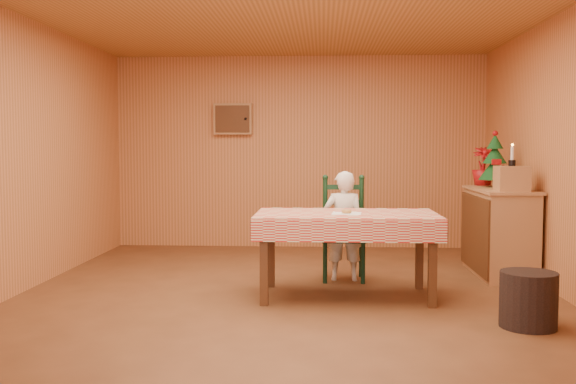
% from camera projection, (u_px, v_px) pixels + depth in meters
% --- Properties ---
extents(ground, '(6.00, 6.00, 0.00)m').
position_uv_depth(ground, '(287.00, 297.00, 5.85)').
color(ground, brown).
rests_on(ground, ground).
extents(cabin_walls, '(5.10, 6.05, 2.65)m').
position_uv_depth(cabin_walls, '(290.00, 100.00, 6.25)').
color(cabin_walls, '#C97C48').
rests_on(cabin_walls, ground).
extents(dining_table, '(1.66, 0.96, 0.77)m').
position_uv_depth(dining_table, '(346.00, 222.00, 5.84)').
color(dining_table, '#532D16').
rests_on(dining_table, ground).
extents(ladder_chair, '(0.44, 0.40, 1.08)m').
position_uv_depth(ladder_chair, '(343.00, 231.00, 6.63)').
color(ladder_chair, black).
rests_on(ladder_chair, ground).
extents(seated_child, '(0.41, 0.27, 1.12)m').
position_uv_depth(seated_child, '(344.00, 226.00, 6.57)').
color(seated_child, white).
rests_on(seated_child, ground).
extents(napkin, '(0.28, 0.28, 0.00)m').
position_uv_depth(napkin, '(347.00, 213.00, 5.78)').
color(napkin, white).
rests_on(napkin, dining_table).
extents(donut, '(0.10, 0.10, 0.03)m').
position_uv_depth(donut, '(347.00, 211.00, 5.78)').
color(donut, '#B88542').
rests_on(donut, napkin).
extents(shelf_unit, '(0.54, 1.24, 0.93)m').
position_uv_depth(shelf_unit, '(498.00, 232.00, 6.83)').
color(shelf_unit, '#B47E50').
rests_on(shelf_unit, ground).
extents(crate, '(0.31, 0.31, 0.25)m').
position_uv_depth(crate, '(512.00, 179.00, 6.39)').
color(crate, '#B47E50').
rests_on(crate, shelf_unit).
extents(christmas_tree, '(0.34, 0.34, 0.62)m').
position_uv_depth(christmas_tree, '(495.00, 161.00, 7.03)').
color(christmas_tree, '#532D16').
rests_on(christmas_tree, shelf_unit).
extents(flower_arrangement, '(0.26, 0.26, 0.44)m').
position_uv_depth(flower_arrangement, '(483.00, 166.00, 7.34)').
color(flower_arrangement, maroon).
rests_on(flower_arrangement, shelf_unit).
extents(candle_set, '(0.07, 0.07, 0.22)m').
position_uv_depth(candle_set, '(512.00, 160.00, 6.38)').
color(candle_set, black).
rests_on(candle_set, crate).
extents(storage_bin, '(0.45, 0.45, 0.43)m').
position_uv_depth(storage_bin, '(528.00, 300.00, 4.86)').
color(storage_bin, black).
rests_on(storage_bin, ground).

